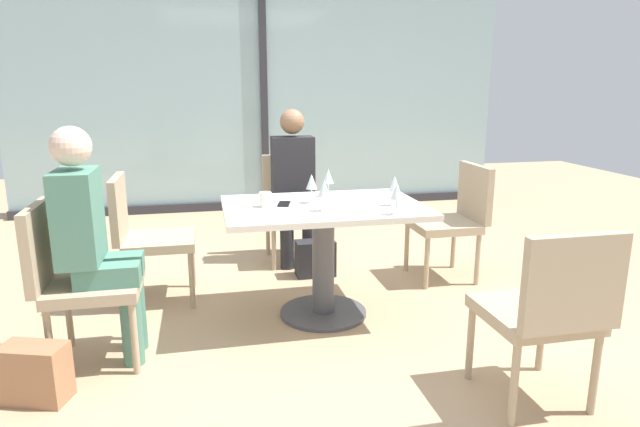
{
  "coord_description": "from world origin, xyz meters",
  "views": [
    {
      "loc": [
        -0.71,
        -3.21,
        1.47
      ],
      "look_at": [
        0.0,
        0.1,
        0.65
      ],
      "focal_mm": 30.57,
      "sensor_mm": 36.0,
      "label": 1
    }
  ],
  "objects_px": {
    "chair_far_right": "(455,214)",
    "person_side_end": "(93,235)",
    "dining_table_main": "(323,235)",
    "chair_far_left": "(144,231)",
    "wine_glass_3": "(312,182)",
    "wine_glass_1": "(395,184)",
    "coffee_cup": "(265,199)",
    "person_near_window": "(294,179)",
    "wine_glass_0": "(324,189)",
    "chair_near_window": "(292,201)",
    "handbag_1": "(35,373)",
    "chair_front_right": "(548,307)",
    "chair_side_end": "(74,274)",
    "wine_glass_4": "(397,192)",
    "cell_phone_on_table": "(284,204)",
    "handbag_0": "(315,258)",
    "wine_glass_2": "(328,177)"
  },
  "relations": [
    {
      "from": "chair_near_window",
      "to": "wine_glass_3",
      "type": "xyz_separation_m",
      "value": [
        -0.06,
        -1.16,
        0.37
      ]
    },
    {
      "from": "dining_table_main",
      "to": "cell_phone_on_table",
      "type": "relative_size",
      "value": 8.51
    },
    {
      "from": "chair_near_window",
      "to": "chair_side_end",
      "type": "bearing_deg",
      "value": -132.27
    },
    {
      "from": "wine_glass_2",
      "to": "wine_glass_3",
      "type": "height_order",
      "value": "same"
    },
    {
      "from": "chair_near_window",
      "to": "chair_front_right",
      "type": "distance_m",
      "value": 2.56
    },
    {
      "from": "chair_far_left",
      "to": "wine_glass_0",
      "type": "xyz_separation_m",
      "value": [
        1.09,
        -0.65,
        0.37
      ]
    },
    {
      "from": "chair_far_right",
      "to": "person_side_end",
      "type": "distance_m",
      "value": 2.56
    },
    {
      "from": "chair_front_right",
      "to": "wine_glass_4",
      "type": "height_order",
      "value": "wine_glass_4"
    },
    {
      "from": "wine_glass_2",
      "to": "wine_glass_1",
      "type": "bearing_deg",
      "value": -46.25
    },
    {
      "from": "wine_glass_1",
      "to": "coffee_cup",
      "type": "bearing_deg",
      "value": 170.36
    },
    {
      "from": "wine_glass_4",
      "to": "dining_table_main",
      "type": "bearing_deg",
      "value": 135.94
    },
    {
      "from": "chair_front_right",
      "to": "person_near_window",
      "type": "bearing_deg",
      "value": 107.91
    },
    {
      "from": "dining_table_main",
      "to": "wine_glass_3",
      "type": "distance_m",
      "value": 0.34
    },
    {
      "from": "person_near_window",
      "to": "wine_glass_1",
      "type": "bearing_deg",
      "value": -71.12
    },
    {
      "from": "wine_glass_3",
      "to": "chair_far_right",
      "type": "bearing_deg",
      "value": 19.41
    },
    {
      "from": "wine_glass_1",
      "to": "wine_glass_3",
      "type": "xyz_separation_m",
      "value": [
        -0.48,
        0.18,
        0.0
      ]
    },
    {
      "from": "handbag_1",
      "to": "chair_side_end",
      "type": "bearing_deg",
      "value": 87.94
    },
    {
      "from": "coffee_cup",
      "to": "wine_glass_4",
      "type": "bearing_deg",
      "value": -26.83
    },
    {
      "from": "person_side_end",
      "to": "handbag_0",
      "type": "height_order",
      "value": "person_side_end"
    },
    {
      "from": "chair_side_end",
      "to": "wine_glass_3",
      "type": "relative_size",
      "value": 4.7
    },
    {
      "from": "cell_phone_on_table",
      "to": "chair_front_right",
      "type": "bearing_deg",
      "value": -37.66
    },
    {
      "from": "wine_glass_3",
      "to": "handbag_1",
      "type": "xyz_separation_m",
      "value": [
        -1.47,
        -0.74,
        -0.72
      ]
    },
    {
      "from": "chair_far_left",
      "to": "wine_glass_2",
      "type": "xyz_separation_m",
      "value": [
        1.21,
        -0.25,
        0.37
      ]
    },
    {
      "from": "chair_near_window",
      "to": "wine_glass_4",
      "type": "distance_m",
      "value": 1.64
    },
    {
      "from": "person_side_end",
      "to": "handbag_0",
      "type": "bearing_deg",
      "value": 37.05
    },
    {
      "from": "person_side_end",
      "to": "cell_phone_on_table",
      "type": "xyz_separation_m",
      "value": [
        1.05,
        0.38,
        0.03
      ]
    },
    {
      "from": "wine_glass_1",
      "to": "coffee_cup",
      "type": "height_order",
      "value": "wine_glass_1"
    },
    {
      "from": "dining_table_main",
      "to": "cell_phone_on_table",
      "type": "height_order",
      "value": "cell_phone_on_table"
    },
    {
      "from": "chair_front_right",
      "to": "wine_glass_0",
      "type": "height_order",
      "value": "wine_glass_0"
    },
    {
      "from": "dining_table_main",
      "to": "chair_far_left",
      "type": "distance_m",
      "value": 1.23
    },
    {
      "from": "chair_side_end",
      "to": "handbag_1",
      "type": "bearing_deg",
      "value": -110.66
    },
    {
      "from": "coffee_cup",
      "to": "cell_phone_on_table",
      "type": "xyz_separation_m",
      "value": [
        0.12,
        0.04,
        -0.04
      ]
    },
    {
      "from": "chair_far_right",
      "to": "person_near_window",
      "type": "bearing_deg",
      "value": 150.76
    },
    {
      "from": "chair_near_window",
      "to": "handbag_1",
      "type": "distance_m",
      "value": 2.47
    },
    {
      "from": "chair_far_right",
      "to": "chair_far_left",
      "type": "distance_m",
      "value": 2.25
    },
    {
      "from": "chair_far_left",
      "to": "wine_glass_1",
      "type": "relative_size",
      "value": 4.7
    },
    {
      "from": "chair_front_right",
      "to": "handbag_1",
      "type": "bearing_deg",
      "value": 166.67
    },
    {
      "from": "chair_front_right",
      "to": "wine_glass_1",
      "type": "xyz_separation_m",
      "value": [
        -0.33,
        1.11,
        0.37
      ]
    },
    {
      "from": "person_side_end",
      "to": "wine_glass_1",
      "type": "bearing_deg",
      "value": 6.88
    },
    {
      "from": "chair_front_right",
      "to": "handbag_0",
      "type": "bearing_deg",
      "value": 108.62
    },
    {
      "from": "chair_front_right",
      "to": "cell_phone_on_table",
      "type": "height_order",
      "value": "chair_front_right"
    },
    {
      "from": "chair_side_end",
      "to": "coffee_cup",
      "type": "bearing_deg",
      "value": 17.94
    },
    {
      "from": "chair_far_left",
      "to": "wine_glass_4",
      "type": "height_order",
      "value": "wine_glass_4"
    },
    {
      "from": "chair_side_end",
      "to": "wine_glass_0",
      "type": "height_order",
      "value": "wine_glass_0"
    },
    {
      "from": "dining_table_main",
      "to": "wine_glass_0",
      "type": "bearing_deg",
      "value": -101.26
    },
    {
      "from": "person_side_end",
      "to": "wine_glass_3",
      "type": "xyz_separation_m",
      "value": [
        1.23,
        0.38,
        0.16
      ]
    },
    {
      "from": "wine_glass_4",
      "to": "coffee_cup",
      "type": "height_order",
      "value": "wine_glass_4"
    },
    {
      "from": "dining_table_main",
      "to": "handbag_0",
      "type": "xyz_separation_m",
      "value": [
        0.1,
        0.73,
        -0.4
      ]
    },
    {
      "from": "chair_far_right",
      "to": "person_side_end",
      "type": "bearing_deg",
      "value": -161.67
    },
    {
      "from": "chair_side_end",
      "to": "wine_glass_1",
      "type": "height_order",
      "value": "wine_glass_1"
    }
  ]
}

